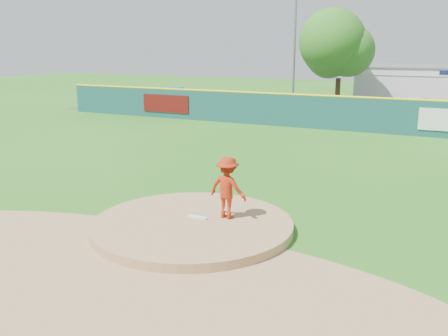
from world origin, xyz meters
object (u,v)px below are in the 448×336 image
at_px(deciduous_tree, 340,50).
at_px(light_pole_left, 295,30).
at_px(van, 420,107).
at_px(pitcher, 228,188).
at_px(playground_slide, 174,97).

distance_m(deciduous_tree, light_pole_left, 4.72).
relative_size(van, deciduous_tree, 0.71).
distance_m(pitcher, playground_slide, 27.81).
bearing_deg(deciduous_tree, playground_slide, -174.12).
relative_size(van, light_pole_left, 0.48).
distance_m(van, playground_slide, 18.65).
height_order(pitcher, van, pitcher).
bearing_deg(van, playground_slide, 97.90).
relative_size(pitcher, playground_slide, 0.61).
height_order(van, playground_slide, playground_slide).
distance_m(pitcher, deciduous_tree, 24.69).
bearing_deg(van, pitcher, 175.77).
xyz_separation_m(van, light_pole_left, (-9.63, 1.56, 5.30)).
relative_size(deciduous_tree, light_pole_left, 0.67).
height_order(pitcher, deciduous_tree, deciduous_tree).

